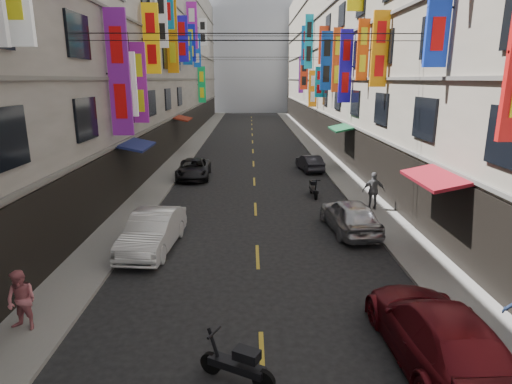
{
  "coord_description": "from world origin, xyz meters",
  "views": [
    {
      "loc": [
        -0.26,
        3.29,
        6.37
      ],
      "look_at": [
        -0.16,
        11.0,
        4.33
      ],
      "focal_mm": 30.0,
      "sensor_mm": 36.0,
      "label": 1
    }
  ],
  "objects_px": {
    "scooter_far_right": "(314,189)",
    "car_left_mid": "(153,231)",
    "scooter_crossing": "(238,364)",
    "car_right_near": "(438,334)",
    "pedestrian_lfar": "(21,301)",
    "car_left_far": "(194,169)",
    "pedestrian_rfar": "(374,191)",
    "car_right_far": "(310,163)",
    "car_right_mid": "(350,215)"
  },
  "relations": [
    {
      "from": "scooter_far_right",
      "to": "car_left_mid",
      "type": "xyz_separation_m",
      "value": [
        -7.29,
        -7.65,
        0.3
      ]
    },
    {
      "from": "scooter_crossing",
      "to": "car_right_near",
      "type": "bearing_deg",
      "value": -55.05
    },
    {
      "from": "scooter_far_right",
      "to": "pedestrian_lfar",
      "type": "distance_m",
      "value": 16.23
    },
    {
      "from": "car_left_far",
      "to": "pedestrian_rfar",
      "type": "bearing_deg",
      "value": -39.57
    },
    {
      "from": "scooter_crossing",
      "to": "pedestrian_lfar",
      "type": "xyz_separation_m",
      "value": [
        -5.54,
        1.94,
        0.48
      ]
    },
    {
      "from": "scooter_far_right",
      "to": "car_left_far",
      "type": "relative_size",
      "value": 0.4
    },
    {
      "from": "scooter_crossing",
      "to": "pedestrian_rfar",
      "type": "distance_m",
      "value": 13.91
    },
    {
      "from": "car_right_far",
      "to": "car_left_far",
      "type": "bearing_deg",
      "value": 6.96
    },
    {
      "from": "car_left_mid",
      "to": "car_right_far",
      "type": "relative_size",
      "value": 1.28
    },
    {
      "from": "car_right_far",
      "to": "pedestrian_lfar",
      "type": "relative_size",
      "value": 2.19
    },
    {
      "from": "scooter_crossing",
      "to": "car_left_far",
      "type": "xyz_separation_m",
      "value": [
        -3.46,
        19.87,
        0.18
      ]
    },
    {
      "from": "scooter_far_right",
      "to": "car_right_near",
      "type": "distance_m",
      "value": 14.6
    },
    {
      "from": "scooter_crossing",
      "to": "car_right_mid",
      "type": "xyz_separation_m",
      "value": [
        4.54,
        9.42,
        0.29
      ]
    },
    {
      "from": "car_right_near",
      "to": "pedestrian_rfar",
      "type": "relative_size",
      "value": 2.8
    },
    {
      "from": "car_left_mid",
      "to": "car_right_near",
      "type": "height_order",
      "value": "car_right_near"
    },
    {
      "from": "car_right_mid",
      "to": "pedestrian_rfar",
      "type": "relative_size",
      "value": 2.31
    },
    {
      "from": "scooter_far_right",
      "to": "car_right_near",
      "type": "bearing_deg",
      "value": 90.6
    },
    {
      "from": "scooter_far_right",
      "to": "car_right_far",
      "type": "bearing_deg",
      "value": -98.09
    },
    {
      "from": "car_left_far",
      "to": "scooter_crossing",
      "type": "bearing_deg",
      "value": -82.27
    },
    {
      "from": "car_right_far",
      "to": "pedestrian_rfar",
      "type": "relative_size",
      "value": 1.9
    },
    {
      "from": "scooter_far_right",
      "to": "car_right_far",
      "type": "xyz_separation_m",
      "value": [
        0.71,
        6.91,
        0.14
      ]
    },
    {
      "from": "car_left_far",
      "to": "pedestrian_lfar",
      "type": "distance_m",
      "value": 18.06
    },
    {
      "from": "scooter_crossing",
      "to": "pedestrian_rfar",
      "type": "height_order",
      "value": "pedestrian_rfar"
    },
    {
      "from": "car_left_mid",
      "to": "car_right_far",
      "type": "distance_m",
      "value": 16.61
    },
    {
      "from": "car_right_far",
      "to": "car_right_mid",
      "type": "bearing_deg",
      "value": 81.49
    },
    {
      "from": "car_right_mid",
      "to": "pedestrian_rfar",
      "type": "bearing_deg",
      "value": -127.69
    },
    {
      "from": "car_right_near",
      "to": "pedestrian_lfar",
      "type": "distance_m",
      "value": 10.18
    },
    {
      "from": "scooter_far_right",
      "to": "car_right_mid",
      "type": "xyz_separation_m",
      "value": [
        0.71,
        -5.76,
        0.29
      ]
    },
    {
      "from": "car_right_near",
      "to": "car_right_far",
      "type": "relative_size",
      "value": 1.47
    },
    {
      "from": "scooter_far_right",
      "to": "car_left_mid",
      "type": "bearing_deg",
      "value": 44.19
    },
    {
      "from": "car_left_far",
      "to": "car_right_near",
      "type": "bearing_deg",
      "value": -69.59
    },
    {
      "from": "car_right_near",
      "to": "car_left_mid",
      "type": "bearing_deg",
      "value": -42.92
    },
    {
      "from": "car_left_mid",
      "to": "pedestrian_lfar",
      "type": "relative_size",
      "value": 2.81
    },
    {
      "from": "scooter_crossing",
      "to": "car_right_mid",
      "type": "relative_size",
      "value": 0.39
    },
    {
      "from": "scooter_far_right",
      "to": "car_right_near",
      "type": "xyz_separation_m",
      "value": [
        0.71,
        -14.57,
        0.31
      ]
    },
    {
      "from": "car_left_mid",
      "to": "car_right_mid",
      "type": "distance_m",
      "value": 8.22
    },
    {
      "from": "scooter_far_right",
      "to": "car_right_far",
      "type": "height_order",
      "value": "car_right_far"
    },
    {
      "from": "car_right_mid",
      "to": "pedestrian_rfar",
      "type": "distance_m",
      "value": 3.47
    },
    {
      "from": "car_right_near",
      "to": "pedestrian_rfar",
      "type": "bearing_deg",
      "value": -100.85
    },
    {
      "from": "car_right_mid",
      "to": "pedestrian_lfar",
      "type": "relative_size",
      "value": 2.66
    },
    {
      "from": "scooter_crossing",
      "to": "car_left_far",
      "type": "distance_m",
      "value": 20.17
    },
    {
      "from": "car_right_near",
      "to": "pedestrian_lfar",
      "type": "height_order",
      "value": "pedestrian_lfar"
    },
    {
      "from": "car_left_mid",
      "to": "car_left_far",
      "type": "bearing_deg",
      "value": 94.92
    },
    {
      "from": "car_right_near",
      "to": "pedestrian_lfar",
      "type": "bearing_deg",
      "value": -9.57
    },
    {
      "from": "car_left_mid",
      "to": "car_right_mid",
      "type": "bearing_deg",
      "value": 18.23
    },
    {
      "from": "car_left_mid",
      "to": "pedestrian_rfar",
      "type": "relative_size",
      "value": 2.43
    },
    {
      "from": "car_left_far",
      "to": "car_right_near",
      "type": "distance_m",
      "value": 20.86
    },
    {
      "from": "car_left_mid",
      "to": "pedestrian_rfar",
      "type": "distance_m",
      "value": 10.95
    },
    {
      "from": "car_left_far",
      "to": "car_right_mid",
      "type": "distance_m",
      "value": 13.16
    },
    {
      "from": "scooter_crossing",
      "to": "car_right_near",
      "type": "xyz_separation_m",
      "value": [
        4.54,
        0.61,
        0.31
      ]
    }
  ]
}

